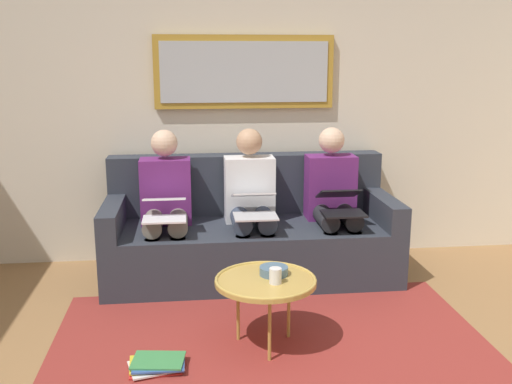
{
  "coord_description": "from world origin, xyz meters",
  "views": [
    {
      "loc": [
        0.45,
        2.25,
        1.67
      ],
      "look_at": [
        0.0,
        -1.7,
        0.75
      ],
      "focal_mm": 41.1,
      "sensor_mm": 36.0,
      "label": 1
    }
  ],
  "objects": [
    {
      "name": "coffee_table",
      "position": [
        0.04,
        -0.9,
        0.4
      ],
      "size": [
        0.59,
        0.59,
        0.43
      ],
      "color": "tan",
      "rests_on": "ground_plane"
    },
    {
      "name": "magazine_stack",
      "position": [
        0.66,
        -0.7,
        0.03
      ],
      "size": [
        0.33,
        0.26,
        0.05
      ],
      "color": "red",
      "rests_on": "ground_plane"
    },
    {
      "name": "bowl",
      "position": [
        -0.02,
        -0.97,
        0.44
      ],
      "size": [
        0.17,
        0.17,
        0.05
      ],
      "primitive_type": "cylinder",
      "color": "slate",
      "rests_on": "coffee_table"
    },
    {
      "name": "couch",
      "position": [
        0.0,
        -2.12,
        0.31
      ],
      "size": [
        2.2,
        0.9,
        0.9
      ],
      "color": "#2D333D",
      "rests_on": "ground_plane"
    },
    {
      "name": "laptop_white",
      "position": [
        0.64,
        -1.8,
        0.63
      ],
      "size": [
        0.3,
        0.34,
        0.15
      ],
      "color": "white"
    },
    {
      "name": "person_left",
      "position": [
        -0.64,
        -2.05,
        0.61
      ],
      "size": [
        0.38,
        0.58,
        1.14
      ],
      "color": "#66236B",
      "rests_on": "couch"
    },
    {
      "name": "wall_rear",
      "position": [
        0.0,
        -2.6,
        1.3
      ],
      "size": [
        6.0,
        0.12,
        2.6
      ],
      "primitive_type": "cube",
      "color": "beige",
      "rests_on": "ground_plane"
    },
    {
      "name": "laptop_black",
      "position": [
        -0.64,
        -1.82,
        0.63
      ],
      "size": [
        0.3,
        0.38,
        0.17
      ],
      "color": "black"
    },
    {
      "name": "cup",
      "position": [
        -0.01,
        -0.84,
        0.46
      ],
      "size": [
        0.07,
        0.07,
        0.09
      ],
      "primitive_type": "cylinder",
      "color": "silver",
      "rests_on": "coffee_table"
    },
    {
      "name": "person_middle",
      "position": [
        0.0,
        -2.05,
        0.61
      ],
      "size": [
        0.38,
        0.58,
        1.14
      ],
      "color": "silver",
      "rests_on": "couch"
    },
    {
      "name": "laptop_silver",
      "position": [
        0.0,
        -1.81,
        0.63
      ],
      "size": [
        0.31,
        0.39,
        0.17
      ],
      "color": "silver"
    },
    {
      "name": "person_right",
      "position": [
        0.64,
        -2.05,
        0.61
      ],
      "size": [
        0.38,
        0.58,
        1.14
      ],
      "color": "#66236B",
      "rests_on": "couch"
    },
    {
      "name": "area_rug",
      "position": [
        0.0,
        -0.85,
        0.0
      ],
      "size": [
        2.6,
        1.8,
        0.01
      ],
      "primitive_type": "cube",
      "color": "maroon",
      "rests_on": "ground_plane"
    },
    {
      "name": "framed_mirror",
      "position": [
        0.0,
        -2.51,
        1.55
      ],
      "size": [
        1.44,
        0.05,
        0.58
      ],
      "color": "#B7892D"
    }
  ]
}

